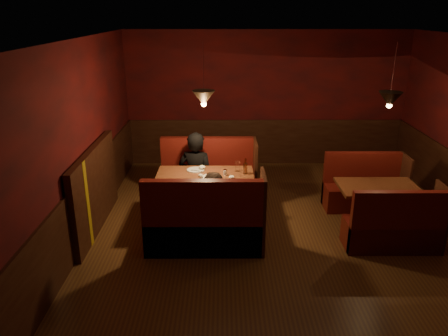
{
  "coord_description": "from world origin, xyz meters",
  "views": [
    {
      "loc": [
        -0.94,
        -5.85,
        3.27
      ],
      "look_at": [
        -0.92,
        0.54,
        0.95
      ],
      "focal_mm": 35.0,
      "sensor_mm": 36.0,
      "label": 1
    }
  ],
  "objects_px": {
    "diner_b": "(216,198)",
    "main_table": "(206,187)",
    "second_table": "(377,197)",
    "main_bench_far": "(209,182)",
    "second_bench_near": "(395,230)",
    "diner_a": "(196,161)",
    "second_bench_far": "(364,190)",
    "main_bench_near": "(205,228)"
  },
  "relations": [
    {
      "from": "main_table",
      "to": "diner_b",
      "type": "height_order",
      "value": "diner_b"
    },
    {
      "from": "main_bench_near",
      "to": "second_table",
      "type": "relative_size",
      "value": 1.38
    },
    {
      "from": "main_table",
      "to": "diner_a",
      "type": "distance_m",
      "value": 0.68
    },
    {
      "from": "diner_a",
      "to": "second_table",
      "type": "bearing_deg",
      "value": 179.14
    },
    {
      "from": "main_bench_far",
      "to": "diner_a",
      "type": "xyz_separation_m",
      "value": [
        -0.21,
        -0.25,
        0.49
      ]
    },
    {
      "from": "main_bench_near",
      "to": "diner_a",
      "type": "distance_m",
      "value": 1.58
    },
    {
      "from": "main_table",
      "to": "second_table",
      "type": "relative_size",
      "value": 1.26
    },
    {
      "from": "second_table",
      "to": "diner_b",
      "type": "bearing_deg",
      "value": -168.25
    },
    {
      "from": "main_bench_far",
      "to": "second_bench_near",
      "type": "xyz_separation_m",
      "value": [
        2.7,
        -1.72,
        -0.06
      ]
    },
    {
      "from": "main_table",
      "to": "second_table",
      "type": "bearing_deg",
      "value": -2.55
    },
    {
      "from": "main_bench_far",
      "to": "second_bench_near",
      "type": "height_order",
      "value": "main_bench_far"
    },
    {
      "from": "second_bench_far",
      "to": "second_bench_near",
      "type": "relative_size",
      "value": 1.0
    },
    {
      "from": "second_table",
      "to": "main_table",
      "type": "bearing_deg",
      "value": 177.45
    },
    {
      "from": "main_bench_far",
      "to": "second_table",
      "type": "xyz_separation_m",
      "value": [
        2.68,
        -0.99,
        0.14
      ]
    },
    {
      "from": "second_bench_near",
      "to": "second_table",
      "type": "bearing_deg",
      "value": 92.2
    },
    {
      "from": "second_bench_far",
      "to": "diner_b",
      "type": "distance_m",
      "value": 2.88
    },
    {
      "from": "diner_b",
      "to": "second_bench_near",
      "type": "bearing_deg",
      "value": -2.37
    },
    {
      "from": "second_table",
      "to": "second_bench_near",
      "type": "height_order",
      "value": "second_bench_near"
    },
    {
      "from": "main_bench_far",
      "to": "second_table",
      "type": "relative_size",
      "value": 1.38
    },
    {
      "from": "main_bench_far",
      "to": "second_table",
      "type": "height_order",
      "value": "main_bench_far"
    },
    {
      "from": "main_bench_far",
      "to": "second_bench_near",
      "type": "distance_m",
      "value": 3.21
    },
    {
      "from": "main_table",
      "to": "second_bench_near",
      "type": "relative_size",
      "value": 1.14
    },
    {
      "from": "second_table",
      "to": "second_bench_near",
      "type": "xyz_separation_m",
      "value": [
        0.03,
        -0.73,
        -0.2
      ]
    },
    {
      "from": "diner_a",
      "to": "diner_b",
      "type": "distance_m",
      "value": 1.32
    },
    {
      "from": "main_bench_near",
      "to": "diner_b",
      "type": "distance_m",
      "value": 0.45
    },
    {
      "from": "main_table",
      "to": "diner_b",
      "type": "bearing_deg",
      "value": -75.55
    },
    {
      "from": "main_bench_far",
      "to": "second_bench_far",
      "type": "xyz_separation_m",
      "value": [
        2.7,
        -0.26,
        -0.06
      ]
    },
    {
      "from": "main_bench_far",
      "to": "diner_b",
      "type": "relative_size",
      "value": 1.17
    },
    {
      "from": "second_bench_near",
      "to": "diner_a",
      "type": "relative_size",
      "value": 0.79
    },
    {
      "from": "main_bench_far",
      "to": "diner_b",
      "type": "height_order",
      "value": "diner_b"
    },
    {
      "from": "main_table",
      "to": "diner_a",
      "type": "height_order",
      "value": "diner_a"
    },
    {
      "from": "second_table",
      "to": "second_bench_near",
      "type": "distance_m",
      "value": 0.76
    },
    {
      "from": "main_bench_near",
      "to": "diner_b",
      "type": "height_order",
      "value": "diner_b"
    },
    {
      "from": "diner_a",
      "to": "diner_b",
      "type": "height_order",
      "value": "diner_a"
    },
    {
      "from": "main_table",
      "to": "main_bench_far",
      "type": "distance_m",
      "value": 0.91
    },
    {
      "from": "main_bench_far",
      "to": "main_table",
      "type": "bearing_deg",
      "value": -91.13
    },
    {
      "from": "main_table",
      "to": "main_bench_far",
      "type": "xyz_separation_m",
      "value": [
        0.02,
        0.87,
        -0.27
      ]
    },
    {
      "from": "diner_b",
      "to": "main_table",
      "type": "bearing_deg",
      "value": 106.67
    },
    {
      "from": "second_table",
      "to": "second_bench_near",
      "type": "bearing_deg",
      "value": -87.8
    },
    {
      "from": "second_bench_far",
      "to": "diner_b",
      "type": "relative_size",
      "value": 0.93
    },
    {
      "from": "main_bench_far",
      "to": "main_bench_near",
      "type": "distance_m",
      "value": 1.74
    },
    {
      "from": "main_table",
      "to": "diner_b",
      "type": "relative_size",
      "value": 1.06
    }
  ]
}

